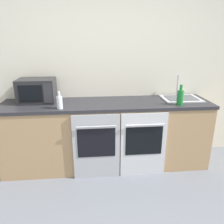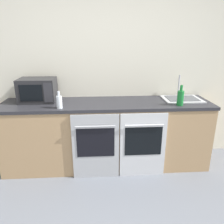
{
  "view_description": "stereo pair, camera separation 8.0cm",
  "coord_description": "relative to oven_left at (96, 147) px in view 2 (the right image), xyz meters",
  "views": [
    {
      "loc": [
        -0.19,
        -1.13,
        1.7
      ],
      "look_at": [
        0.07,
        1.61,
        0.77
      ],
      "focal_mm": 35.0,
      "sensor_mm": 36.0,
      "label": 1
    },
    {
      "loc": [
        -0.11,
        -1.14,
        1.7
      ],
      "look_at": [
        0.07,
        1.61,
        0.77
      ],
      "focal_mm": 35.0,
      "sensor_mm": 36.0,
      "label": 2
    }
  ],
  "objects": [
    {
      "name": "microwave",
      "position": [
        -0.75,
        0.43,
        0.63
      ],
      "size": [
        0.46,
        0.33,
        0.31
      ],
      "color": "#232326",
      "rests_on": "counter_back"
    },
    {
      "name": "bottle_green",
      "position": [
        1.06,
        0.13,
        0.57
      ],
      "size": [
        0.08,
        0.08,
        0.26
      ],
      "color": "#19722D",
      "rests_on": "counter_back"
    },
    {
      "name": "counter_back",
      "position": [
        0.15,
        0.32,
        0.02
      ],
      "size": [
        2.75,
        0.64,
        0.91
      ],
      "color": "tan",
      "rests_on": "ground_plane"
    },
    {
      "name": "oven_left",
      "position": [
        0.0,
        0.0,
        0.0
      ],
      "size": [
        0.58,
        0.06,
        0.86
      ],
      "color": "#A8AAAF",
      "rests_on": "ground_plane"
    },
    {
      "name": "sink",
      "position": [
        1.18,
        0.39,
        0.49
      ],
      "size": [
        0.51,
        0.4,
        0.31
      ],
      "color": "#B7BABF",
      "rests_on": "counter_back"
    },
    {
      "name": "bottle_clear",
      "position": [
        -0.42,
        0.11,
        0.55
      ],
      "size": [
        0.07,
        0.07,
        0.21
      ],
      "color": "silver",
      "rests_on": "counter_back"
    },
    {
      "name": "oven_right",
      "position": [
        0.59,
        0.0,
        0.0
      ],
      "size": [
        0.58,
        0.06,
        0.86
      ],
      "color": "silver",
      "rests_on": "ground_plane"
    },
    {
      "name": "wall_back",
      "position": [
        0.15,
        0.66,
        0.86
      ],
      "size": [
        10.0,
        0.06,
        2.6
      ],
      "color": "silver",
      "rests_on": "ground_plane"
    }
  ]
}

